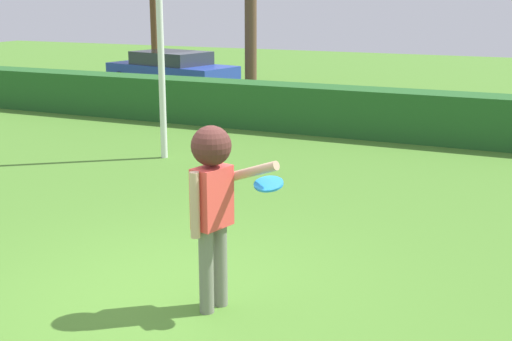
# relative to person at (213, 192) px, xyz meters

# --- Properties ---
(ground_plane) EXTENTS (60.00, 60.00, 0.00)m
(ground_plane) POSITION_rel_person_xyz_m (-0.54, 0.07, -1.19)
(ground_plane) COLOR #4A7C2A
(person) EXTENTS (0.82, 0.55, 1.81)m
(person) POSITION_rel_person_xyz_m (0.00, 0.00, 0.00)
(person) COLOR slate
(person) RESTS_ON ground
(frisbee) EXTENTS (0.27, 0.27, 0.09)m
(frisbee) POSITION_rel_person_xyz_m (0.51, 0.13, 0.10)
(frisbee) COLOR #268CE5
(hedge_row) EXTENTS (23.45, 0.90, 1.02)m
(hedge_row) POSITION_rel_person_xyz_m (-0.54, 8.72, -0.67)
(hedge_row) COLOR #235924
(hedge_row) RESTS_ON ground
(parked_car_blue) EXTENTS (4.47, 2.56, 1.25)m
(parked_car_blue) POSITION_rel_person_xyz_m (-8.33, 13.06, -0.50)
(parked_car_blue) COLOR #263FA5
(parked_car_blue) RESTS_ON ground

